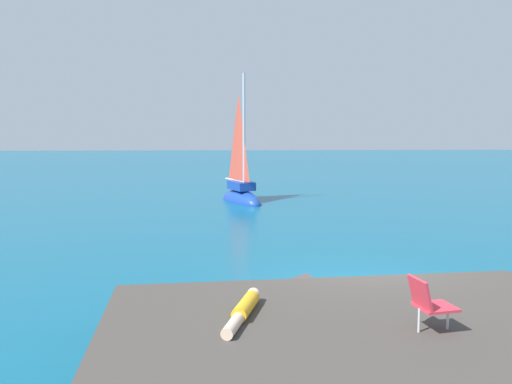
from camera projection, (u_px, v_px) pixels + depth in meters
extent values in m
plane|color=#0F5675|center=(357.00, 288.00, 11.86)|extent=(160.00, 160.00, 0.00)
cube|color=#423D38|center=(358.00, 341.00, 8.03)|extent=(8.19, 5.13, 0.72)
cube|color=#423432|center=(408.00, 310.00, 10.45)|extent=(1.34, 1.09, 0.82)
cube|color=#403839|center=(303.00, 306.00, 10.66)|extent=(1.50, 1.65, 1.01)
ellipsoid|color=#193D99|center=(241.00, 202.00, 25.98)|extent=(2.59, 3.83, 1.25)
cube|color=#193D99|center=(241.00, 186.00, 25.88)|extent=(1.43, 1.80, 0.41)
cylinder|color=#B7B7BC|center=(244.00, 133.00, 25.26)|extent=(0.14, 0.14, 5.67)
cylinder|color=#B2B2B7|center=(235.00, 180.00, 26.56)|extent=(1.00, 2.12, 0.11)
pyramid|color=#DB4C38|center=(239.00, 137.00, 25.85)|extent=(0.79, 1.69, 4.31)
cylinder|color=gold|center=(246.00, 306.00, 8.19)|extent=(0.47, 0.93, 0.24)
cylinder|color=beige|center=(233.00, 325.00, 7.47)|extent=(0.36, 0.72, 0.18)
sphere|color=beige|center=(254.00, 294.00, 8.72)|extent=(0.22, 0.22, 0.22)
cube|color=#E03342|center=(436.00, 307.00, 7.47)|extent=(0.61, 0.57, 0.04)
cube|color=#E03342|center=(420.00, 293.00, 7.38)|extent=(0.24, 0.50, 0.45)
cylinder|color=silver|center=(448.00, 317.00, 7.54)|extent=(0.04, 0.04, 0.35)
cylinder|color=silver|center=(419.00, 320.00, 7.43)|extent=(0.04, 0.04, 0.35)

